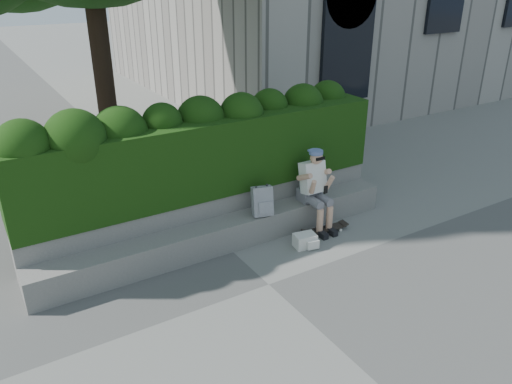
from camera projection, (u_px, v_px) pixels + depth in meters
ground at (269, 284)px, 7.00m from camera, size 80.00×80.00×0.00m
bench_ledge at (226, 234)px, 7.88m from camera, size 6.00×0.45×0.45m
planter_wall at (212, 214)px, 8.19m from camera, size 6.00×0.50×0.75m
hedge at (204, 154)px, 7.97m from camera, size 6.00×1.00×1.20m
person at (315, 186)px, 8.28m from camera, size 0.40×0.76×1.38m
skateboard at (325, 229)px, 8.36m from camera, size 0.76×0.26×0.08m
backpack_plaid at (262, 201)px, 7.91m from camera, size 0.36×0.25×0.47m
backpack_ground at (305, 241)px, 7.92m from camera, size 0.38×0.29×0.22m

